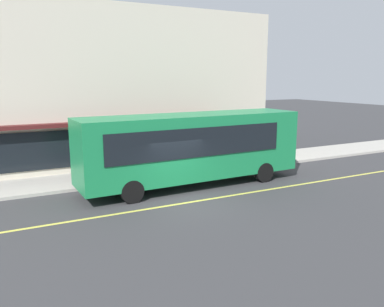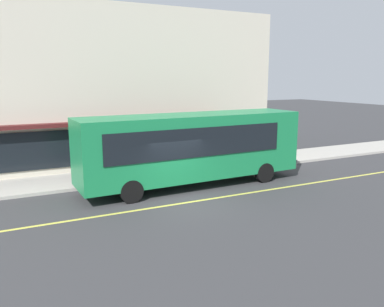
{
  "view_description": "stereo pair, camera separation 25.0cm",
  "coord_description": "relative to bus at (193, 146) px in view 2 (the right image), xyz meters",
  "views": [
    {
      "loc": [
        -6.97,
        -14.12,
        5.21
      ],
      "look_at": [
        1.45,
        2.3,
        1.6
      ],
      "focal_mm": 36.43,
      "sensor_mm": 36.0,
      "label": 1
    },
    {
      "loc": [
        -6.75,
        -14.24,
        5.21
      ],
      "look_at": [
        1.45,
        2.3,
        1.6
      ],
      "focal_mm": 36.43,
      "sensor_mm": 36.0,
      "label": 2
    }
  ],
  "objects": [
    {
      "name": "lane_centre_stripe",
      "position": [
        -1.49,
        -2.27,
        -1.98
      ],
      "size": [
        36.0,
        0.16,
        0.01
      ],
      "primitive_type": "cube",
      "color": "#D8D14C",
      "rests_on": "ground"
    },
    {
      "name": "ground",
      "position": [
        -1.49,
        -2.27,
        -1.99
      ],
      "size": [
        120.0,
        120.0,
        0.0
      ],
      "primitive_type": "plane",
      "color": "#38383A"
    },
    {
      "name": "pedestrian_mid_block",
      "position": [
        1.12,
        2.87,
        -0.76
      ],
      "size": [
        0.34,
        0.34,
        1.78
      ],
      "color": "black",
      "rests_on": "sidewalk"
    },
    {
      "name": "storefront_building",
      "position": [
        -5.35,
        9.28,
        2.61
      ],
      "size": [
        26.53,
        9.73,
        9.19
      ],
      "color": "beige",
      "rests_on": "ground"
    },
    {
      "name": "sidewalk",
      "position": [
        -1.49,
        3.15,
        -1.91
      ],
      "size": [
        80.0,
        3.15,
        0.15
      ],
      "primitive_type": "cube",
      "color": "#B2ADA3",
      "rests_on": "ground"
    },
    {
      "name": "pedestrian_near_storefront",
      "position": [
        8.25,
        4.2,
        -0.75
      ],
      "size": [
        0.34,
        0.34,
        1.79
      ],
      "color": "black",
      "rests_on": "sidewalk"
    },
    {
      "name": "bus",
      "position": [
        0.0,
        0.0,
        0.0
      ],
      "size": [
        11.2,
        2.86,
        3.5
      ],
      "color": "#197F47",
      "rests_on": "ground"
    },
    {
      "name": "traffic_light",
      "position": [
        -1.4,
        2.13,
        0.55
      ],
      "size": [
        0.3,
        0.52,
        3.2
      ],
      "color": "#2D2D33",
      "rests_on": "sidewalk"
    }
  ]
}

